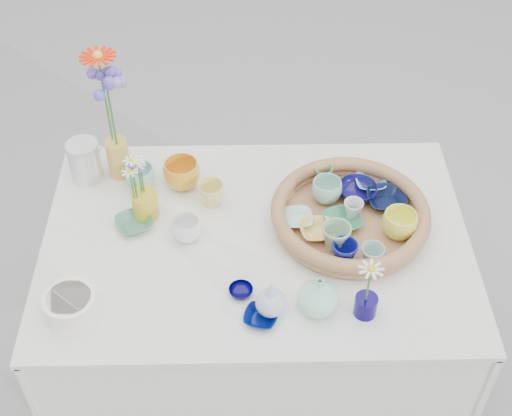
{
  "coord_description": "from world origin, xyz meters",
  "views": [
    {
      "loc": [
        -0.03,
        -1.43,
        2.31
      ],
      "look_at": [
        0.0,
        0.02,
        0.87
      ],
      "focal_mm": 50.0,
      "sensor_mm": 36.0,
      "label": 1
    }
  ],
  "objects_px": {
    "display_table": "(256,378)",
    "bud_vase_seafoam": "(318,295)",
    "wicker_tray": "(350,216)",
    "tall_vase_yellow": "(118,158)"
  },
  "relations": [
    {
      "from": "wicker_tray",
      "to": "tall_vase_yellow",
      "type": "height_order",
      "value": "tall_vase_yellow"
    },
    {
      "from": "display_table",
      "to": "tall_vase_yellow",
      "type": "bearing_deg",
      "value": 145.77
    },
    {
      "from": "wicker_tray",
      "to": "bud_vase_seafoam",
      "type": "relative_size",
      "value": 3.99
    },
    {
      "from": "display_table",
      "to": "bud_vase_seafoam",
      "type": "relative_size",
      "value": 10.61
    },
    {
      "from": "bud_vase_seafoam",
      "to": "wicker_tray",
      "type": "bearing_deg",
      "value": 68.98
    },
    {
      "from": "display_table",
      "to": "bud_vase_seafoam",
      "type": "bearing_deg",
      "value": -58.85
    },
    {
      "from": "display_table",
      "to": "bud_vase_seafoam",
      "type": "distance_m",
      "value": 0.88
    },
    {
      "from": "tall_vase_yellow",
      "to": "wicker_tray",
      "type": "bearing_deg",
      "value": -18.9
    },
    {
      "from": "bud_vase_seafoam",
      "to": "tall_vase_yellow",
      "type": "height_order",
      "value": "tall_vase_yellow"
    },
    {
      "from": "display_table",
      "to": "tall_vase_yellow",
      "type": "xyz_separation_m",
      "value": [
        -0.43,
        0.29,
        0.83
      ]
    }
  ]
}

